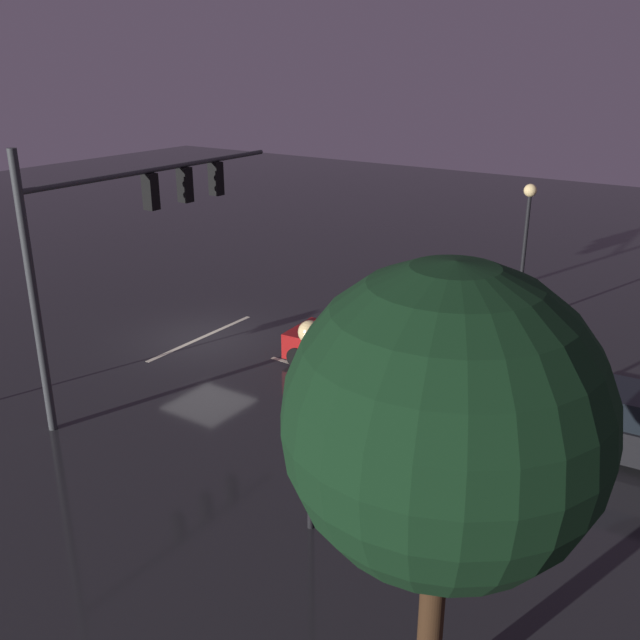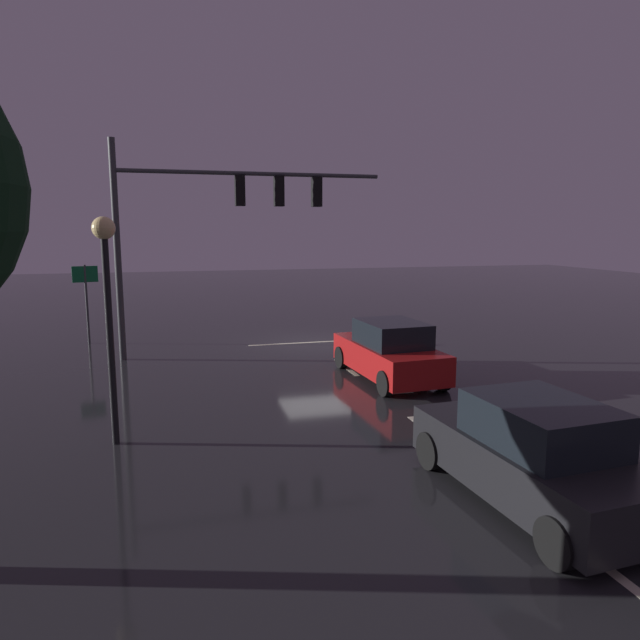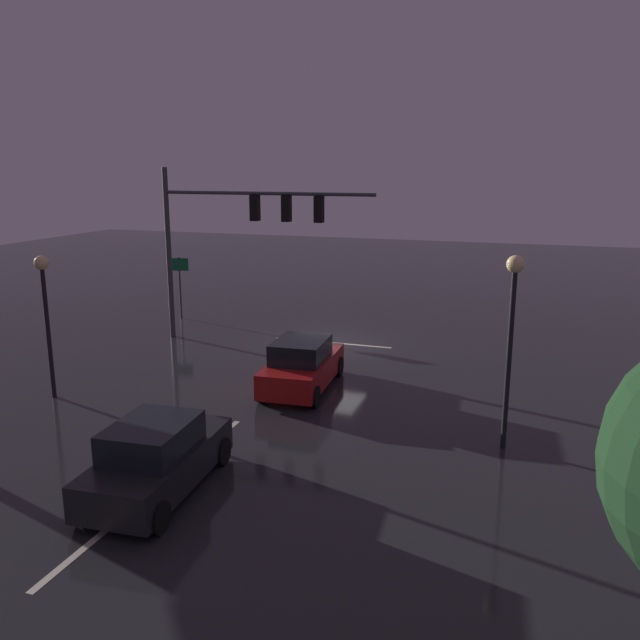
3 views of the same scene
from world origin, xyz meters
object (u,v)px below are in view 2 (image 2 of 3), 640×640
object	(u,v)px
traffic_signal_assembly	(216,210)
street_lamp_right_kerb	(107,285)
car_distant	(532,454)
route_sign	(86,287)
car_approaching	(389,352)

from	to	relation	value
traffic_signal_assembly	street_lamp_right_kerb	size ratio (longest dim) A/B	1.99
car_distant	street_lamp_right_kerb	world-z (taller)	street_lamp_right_kerb
traffic_signal_assembly	street_lamp_right_kerb	xyz separation A→B (m)	(2.78, 7.87, -1.72)
car_distant	route_sign	size ratio (longest dim) A/B	1.50
car_approaching	car_distant	distance (m)	7.64
car_approaching	street_lamp_right_kerb	xyz separation A→B (m)	(7.19, 3.28, 2.41)
car_distant	street_lamp_right_kerb	size ratio (longest dim) A/B	0.99
car_approaching	street_lamp_right_kerb	world-z (taller)	street_lamp_right_kerb
street_lamp_right_kerb	route_sign	bearing A→B (deg)	-80.43
traffic_signal_assembly	route_sign	xyz separation A→B (m)	(4.64, -3.16, -2.78)
car_approaching	route_sign	bearing A→B (deg)	-40.54
traffic_signal_assembly	street_lamp_right_kerb	world-z (taller)	traffic_signal_assembly
car_distant	route_sign	bearing A→B (deg)	-61.33
car_approaching	car_distant	size ratio (longest dim) A/B	1.00
traffic_signal_assembly	street_lamp_right_kerb	bearing A→B (deg)	70.55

